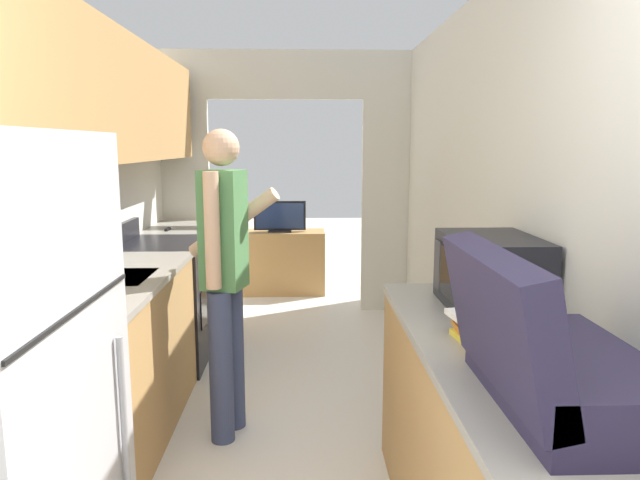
% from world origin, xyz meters
% --- Properties ---
extents(wall_left, '(0.38, 7.13, 2.50)m').
position_xyz_m(wall_left, '(-1.13, 2.26, 1.54)').
color(wall_left, silver).
rests_on(wall_left, ground_plane).
extents(wall_right, '(0.06, 7.13, 2.50)m').
position_xyz_m(wall_right, '(1.21, 1.76, 1.25)').
color(wall_right, silver).
rests_on(wall_right, ground_plane).
extents(wall_far_with_doorway, '(2.77, 0.06, 2.50)m').
position_xyz_m(wall_far_with_doorway, '(0.00, 4.76, 1.42)').
color(wall_far_with_doorway, silver).
rests_on(wall_far_with_doorway, ground_plane).
extents(counter_left, '(0.62, 3.50, 0.92)m').
position_xyz_m(counter_left, '(-0.88, 2.73, 0.46)').
color(counter_left, '#B2844C').
rests_on(counter_left, ground_plane).
extents(counter_right, '(0.62, 1.93, 0.92)m').
position_xyz_m(counter_right, '(0.88, 1.14, 0.46)').
color(counter_right, '#B2844C').
rests_on(counter_right, ground_plane).
extents(range_oven, '(0.66, 0.75, 1.06)m').
position_xyz_m(range_oven, '(-0.88, 3.41, 0.47)').
color(range_oven, black).
rests_on(range_oven, ground_plane).
extents(person, '(0.55, 0.44, 1.71)m').
position_xyz_m(person, '(-0.27, 2.30, 0.92)').
color(person, '#384266').
rests_on(person, ground_plane).
extents(suitcase, '(0.46, 0.69, 0.44)m').
position_xyz_m(suitcase, '(0.82, 0.70, 1.06)').
color(suitcase, '#231E38').
rests_on(suitcase, counter_right).
extents(microwave, '(0.38, 0.53, 0.32)m').
position_xyz_m(microwave, '(0.98, 1.64, 1.08)').
color(microwave, black).
rests_on(microwave, counter_right).
extents(book_stack, '(0.28, 0.34, 0.10)m').
position_xyz_m(book_stack, '(0.84, 1.20, 0.97)').
color(book_stack, gold).
rests_on(book_stack, counter_right).
extents(tv_cabinet, '(0.98, 0.42, 0.69)m').
position_xyz_m(tv_cabinet, '(-0.09, 5.46, 0.35)').
color(tv_cabinet, '#B2844C').
rests_on(tv_cabinet, ground_plane).
extents(television, '(0.56, 0.16, 0.34)m').
position_xyz_m(television, '(-0.09, 5.41, 0.86)').
color(television, black).
rests_on(television, tv_cabinet).
extents(knife, '(0.04, 0.29, 0.02)m').
position_xyz_m(knife, '(-0.97, 4.05, 0.93)').
color(knife, '#B7B7BC').
rests_on(knife, counter_left).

